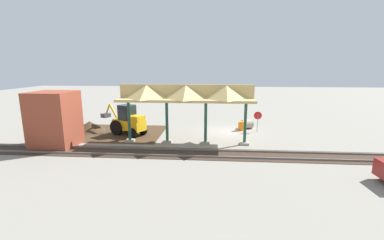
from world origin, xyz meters
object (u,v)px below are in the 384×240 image
object	(u,v)px
stop_sign	(258,118)
backhoe	(128,121)
concrete_pipe	(247,124)
brick_utility_building	(55,119)
traffic_barrel	(241,126)

from	to	relation	value
stop_sign	backhoe	world-z (taller)	backhoe
stop_sign	concrete_pipe	xyz separation A→B (m)	(0.83, -1.37, -0.98)
stop_sign	brick_utility_building	bearing A→B (deg)	19.19
backhoe	brick_utility_building	xyz separation A→B (m)	(4.61, 3.94, 0.92)
traffic_barrel	stop_sign	bearing A→B (deg)	163.17
concrete_pipe	traffic_barrel	size ratio (longest dim) A/B	1.53
backhoe	traffic_barrel	distance (m)	11.09
stop_sign	concrete_pipe	world-z (taller)	stop_sign
concrete_pipe	brick_utility_building	size ratio (longest dim) A/B	0.31
concrete_pipe	traffic_barrel	xyz separation A→B (m)	(0.70, 0.91, -0.01)
stop_sign	backhoe	xyz separation A→B (m)	(12.32, 1.96, -0.17)
backhoe	concrete_pipe	world-z (taller)	backhoe
stop_sign	traffic_barrel	bearing A→B (deg)	-16.83
stop_sign	concrete_pipe	bearing A→B (deg)	-58.81
backhoe	traffic_barrel	size ratio (longest dim) A/B	5.58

